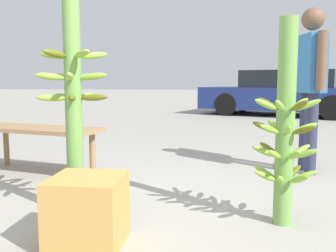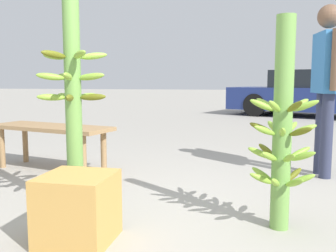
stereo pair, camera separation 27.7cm
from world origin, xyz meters
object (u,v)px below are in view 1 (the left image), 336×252
(vendor_person, at_px, (311,75))
(parked_car, at_px, (284,93))
(market_bench, at_px, (36,134))
(banana_stalk_left, at_px, (73,90))
(produce_crate, at_px, (88,211))
(banana_stalk_center, at_px, (285,128))

(vendor_person, relative_size, parked_car, 0.36)
(vendor_person, bearing_deg, market_bench, -90.74)
(banana_stalk_left, height_order, vendor_person, banana_stalk_left)
(vendor_person, xyz_separation_m, produce_crate, (-1.68, -1.94, -0.80))
(banana_stalk_left, distance_m, parked_car, 8.68)
(banana_stalk_center, height_order, vendor_person, vendor_person)
(banana_stalk_left, bearing_deg, parked_car, 70.25)
(parked_car, distance_m, produce_crate, 9.05)
(vendor_person, xyz_separation_m, market_bench, (-2.76, -0.34, -0.59))
(parked_car, relative_size, produce_crate, 11.63)
(banana_stalk_center, bearing_deg, produce_crate, -158.33)
(vendor_person, bearing_deg, banana_stalk_left, -60.20)
(banana_stalk_center, xyz_separation_m, vendor_person, (0.52, 1.48, 0.36))
(banana_stalk_left, relative_size, parked_car, 0.37)
(parked_car, bearing_deg, banana_stalk_left, -178.67)
(banana_stalk_left, xyz_separation_m, parked_car, (2.93, 8.16, -0.28))
(banana_stalk_left, height_order, market_bench, banana_stalk_left)
(banana_stalk_left, xyz_separation_m, vendor_person, (1.92, 1.48, 0.12))
(banana_stalk_center, height_order, market_bench, banana_stalk_center)
(market_bench, distance_m, produce_crate, 1.94)
(produce_crate, bearing_deg, vendor_person, 49.07)
(market_bench, bearing_deg, produce_crate, -41.87)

